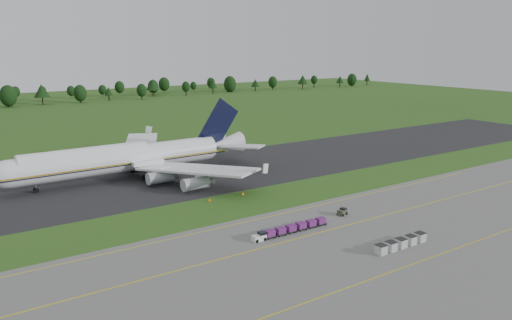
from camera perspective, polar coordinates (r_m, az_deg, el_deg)
ground at (r=106.85m, az=-0.88°, el=-4.87°), size 600.00×600.00×0.00m
apron at (r=82.21m, az=12.33°, el=-10.79°), size 300.00×52.00×0.06m
taxiway at (r=130.33m, az=-7.57°, el=-1.67°), size 300.00×40.00×0.08m
apron_markings at (r=86.76m, az=8.97°, el=-9.31°), size 300.00×30.20×0.01m
tree_line at (r=311.40m, az=-22.78°, el=7.08°), size 523.10×22.42×11.97m
aircraft at (r=128.63m, az=-14.65°, el=0.24°), size 65.90×64.55×18.59m
baggage_train at (r=89.93m, az=3.86°, el=-7.85°), size 15.97×1.45×1.39m
utility_cart at (r=100.30m, az=9.82°, el=-5.92°), size 2.20×1.64×1.08m
uld_row at (r=86.93m, az=16.26°, el=-9.09°), size 11.19×1.59×1.57m
edge_markers at (r=109.53m, az=-3.38°, el=-4.29°), size 8.91×0.30×0.60m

